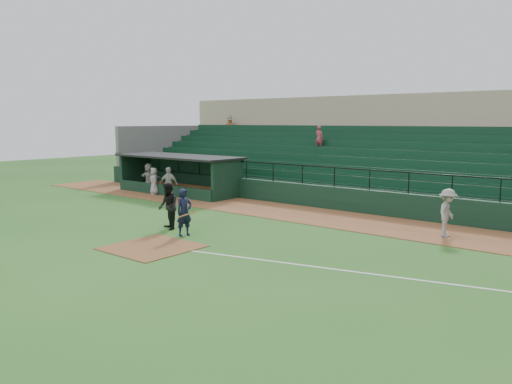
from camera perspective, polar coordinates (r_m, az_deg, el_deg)
The scene contains 12 objects.
ground at distance 19.56m, azimuth -9.37°, elevation -5.65°, with size 90.00×90.00×0.00m, color #285B1D.
warning_track at distance 25.43m, azimuth 4.29°, elevation -2.36°, with size 40.00×4.00×0.03m, color brown.
home_plate_dirt at distance 18.94m, azimuth -11.65°, elevation -6.12°, with size 3.00×3.00×0.03m, color brown.
foul_line at distance 15.77m, azimuth 14.05°, elevation -9.11°, with size 18.00×0.09×0.01m, color white.
stadium_structure at distance 32.39m, azimuth 12.98°, elevation 3.77°, with size 38.00×13.08×6.40m.
dugout at distance 32.82m, azimuth -8.16°, elevation 2.25°, with size 8.90×3.20×2.42m.
batter_at_plate at distance 20.44m, azimuth -8.10°, elevation -2.30°, with size 1.08×0.77×1.91m.
umpire at distance 21.75m, azimuth -9.89°, elevation -1.59°, with size 0.97×0.76×2.00m, color black.
runner at distance 21.35m, azimuth 20.80°, elevation -2.21°, with size 1.24×0.71×1.92m, color #99948F.
dugout_player_a at distance 29.38m, azimuth -9.86°, elevation 0.89°, with size 1.14×0.47×1.94m, color #A6A29C.
dugout_player_b at distance 32.07m, azimuth -11.43°, elevation 1.21°, with size 0.82×0.54×1.69m, color #9D9893.
dugout_player_c at distance 32.89m, azimuth -11.96°, elevation 1.56°, with size 1.77×0.56×1.91m, color #9A9590.
Camera 1 is at (14.33, -12.50, 4.59)m, focal length 35.43 mm.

